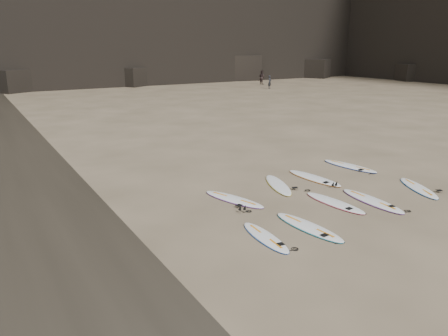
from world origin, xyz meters
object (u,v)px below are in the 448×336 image
object	(u,v)px
surfboard_5	(234,199)
surfboard_8	(350,166)
surfboard_3	(372,201)
person_a	(270,82)
surfboard_0	(265,237)
surfboard_6	(278,185)
surfboard_7	(314,178)
surfboard_2	(335,203)
person_b	(262,77)
surfboard_4	(418,188)
surfboard_1	(308,227)

from	to	relation	value
surfboard_5	surfboard_8	distance (m)	6.77
surfboard_3	person_a	distance (m)	39.36
surfboard_0	surfboard_8	world-z (taller)	surfboard_8
surfboard_6	surfboard_7	world-z (taller)	surfboard_7
surfboard_2	surfboard_5	size ratio (longest dim) A/B	0.98
surfboard_0	surfboard_8	xyz separation A→B (m)	(7.57, 4.08, 0.01)
surfboard_8	person_a	world-z (taller)	person_a
person_b	surfboard_8	bearing A→B (deg)	146.92
surfboard_6	person_b	xyz separation A→B (m)	(24.55, 35.62, 0.86)
surfboard_0	surfboard_4	bearing A→B (deg)	8.99
surfboard_8	surfboard_4	bearing A→B (deg)	-99.15
surfboard_1	surfboard_4	world-z (taller)	surfboard_1
surfboard_3	surfboard_2	bearing A→B (deg)	160.59
surfboard_0	surfboard_5	size ratio (longest dim) A/B	0.88
surfboard_7	surfboard_8	distance (m)	2.64
surfboard_2	person_a	distance (m)	39.58
surfboard_3	surfboard_8	distance (m)	4.46
surfboard_5	surfboard_7	distance (m)	4.14
surfboard_1	person_a	xyz separation A→B (m)	(23.81, 34.23, 0.74)
surfboard_2	person_a	size ratio (longest dim) A/B	1.63
surfboard_5	surfboard_3	bearing A→B (deg)	-50.62
surfboard_4	person_b	world-z (taller)	person_b
surfboard_7	surfboard_0	bearing A→B (deg)	-149.62
person_a	surfboard_7	bearing A→B (deg)	-154.53
person_b	surfboard_4	bearing A→B (deg)	149.17
surfboard_8	surfboard_3	bearing A→B (deg)	-134.94
surfboard_2	surfboard_3	world-z (taller)	surfboard_3
surfboard_0	surfboard_3	xyz separation A→B (m)	(4.91, 0.49, 0.01)
surfboard_6	surfboard_5	bearing A→B (deg)	-147.63
surfboard_7	surfboard_3	bearing A→B (deg)	-96.34
surfboard_3	surfboard_8	size ratio (longest dim) A/B	1.01
surfboard_5	surfboard_8	size ratio (longest dim) A/B	0.95
surfboard_7	surfboard_5	bearing A→B (deg)	-178.68
surfboard_5	surfboard_4	bearing A→B (deg)	-38.68
surfboard_4	surfboard_8	size ratio (longest dim) A/B	0.93
surfboard_1	surfboard_7	xyz separation A→B (m)	(3.47, 3.62, 0.00)
surfboard_4	surfboard_5	size ratio (longest dim) A/B	0.98
surfboard_5	surfboard_6	distance (m)	2.37
surfboard_2	person_b	bearing A→B (deg)	53.88
surfboard_8	person_a	xyz separation A→B (m)	(17.76, 30.06, 0.73)
surfboard_2	surfboard_3	xyz separation A→B (m)	(1.25, -0.53, 0.00)
surfboard_6	person_a	distance (m)	37.75
surfboard_1	surfboard_3	world-z (taller)	surfboard_3
surfboard_2	surfboard_6	distance (m)	2.59
surfboard_7	surfboard_8	world-z (taller)	same
surfboard_1	surfboard_4	distance (m)	6.04
surfboard_5	person_b	size ratio (longest dim) A/B	1.42
surfboard_1	surfboard_6	size ratio (longest dim) A/B	1.02
surfboard_2	surfboard_6	bearing A→B (deg)	96.61
surfboard_6	surfboard_3	bearing A→B (deg)	-40.16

